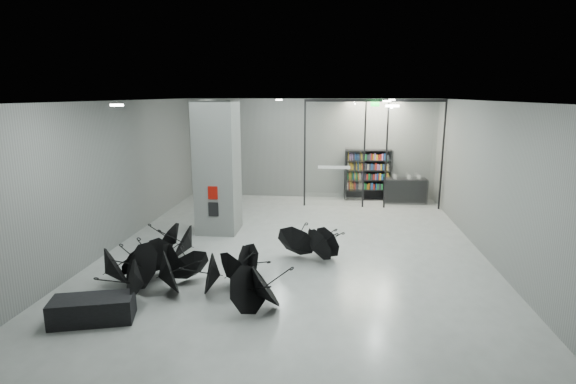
# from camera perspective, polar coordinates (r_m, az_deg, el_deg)

# --- Properties ---
(room) EXTENTS (14.00, 14.02, 4.01)m
(room) POSITION_cam_1_polar(r_m,az_deg,el_deg) (11.08, 0.72, 5.60)
(room) COLOR gray
(room) RESTS_ON ground
(column) EXTENTS (1.20, 1.20, 4.00)m
(column) POSITION_cam_1_polar(r_m,az_deg,el_deg) (13.60, -9.04, 3.14)
(column) COLOR slate
(column) RESTS_ON ground
(fire_cabinet) EXTENTS (0.28, 0.04, 0.38)m
(fire_cabinet) POSITION_cam_1_polar(r_m,az_deg,el_deg) (13.13, -9.64, -0.10)
(fire_cabinet) COLOR #A50A07
(fire_cabinet) RESTS_ON column
(info_panel) EXTENTS (0.30, 0.03, 0.42)m
(info_panel) POSITION_cam_1_polar(r_m,az_deg,el_deg) (13.25, -9.57, -2.21)
(info_panel) COLOR black
(info_panel) RESTS_ON column
(exit_sign) EXTENTS (0.30, 0.06, 0.15)m
(exit_sign) POSITION_cam_1_polar(r_m,az_deg,el_deg) (16.31, 11.13, 11.02)
(exit_sign) COLOR #0CE533
(exit_sign) RESTS_ON room
(glass_partition) EXTENTS (5.06, 0.08, 4.00)m
(glass_partition) POSITION_cam_1_polar(r_m,az_deg,el_deg) (16.62, 10.81, 5.38)
(glass_partition) COLOR silver
(glass_partition) RESTS_ON ground
(bench) EXTENTS (1.59, 1.01, 0.47)m
(bench) POSITION_cam_1_polar(r_m,az_deg,el_deg) (9.31, -23.82, -13.65)
(bench) COLOR black
(bench) RESTS_ON ground
(bookshelf) EXTENTS (1.86, 0.54, 2.02)m
(bookshelf) POSITION_cam_1_polar(r_m,az_deg,el_deg) (18.03, 10.25, 2.17)
(bookshelf) COLOR black
(bookshelf) RESTS_ON ground
(shop_counter) EXTENTS (1.63, 0.70, 0.96)m
(shop_counter) POSITION_cam_1_polar(r_m,az_deg,el_deg) (17.90, 14.83, 0.16)
(shop_counter) COLOR black
(shop_counter) RESTS_ON ground
(umbrella_cluster) EXTENTS (5.83, 4.32, 1.32)m
(umbrella_cluster) POSITION_cam_1_polar(r_m,az_deg,el_deg) (10.39, -10.01, -9.56)
(umbrella_cluster) COLOR black
(umbrella_cluster) RESTS_ON ground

